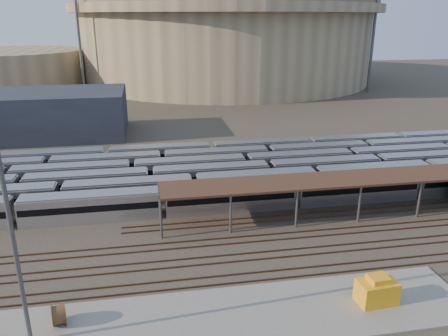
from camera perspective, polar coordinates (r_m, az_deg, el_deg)
ground at (r=54.35m, az=0.51°, el=-9.07°), size 420.00×420.00×0.00m
apron at (r=41.22m, az=-2.71°, el=-19.29°), size 50.00×9.00×0.20m
subway_trains at (r=70.04m, az=-4.50°, el=-0.85°), size 127.92×23.90×3.60m
inspection_shed at (r=63.13m, az=19.87°, el=-1.19°), size 60.30×6.00×5.30m
empty_tracks at (r=50.04m, az=1.58°, el=-11.65°), size 170.00×9.62×0.18m
stadium at (r=190.31m, az=0.24°, el=16.40°), size 124.00×124.00×32.50m
secondary_arena at (r=185.26m, az=-26.56°, el=11.43°), size 56.00×56.00×14.00m
service_building at (r=107.39m, az=-24.08°, el=6.39°), size 42.00×20.00×10.00m
floodlight_0 at (r=158.56m, az=-18.47°, el=16.42°), size 4.00×1.00×38.40m
floodlight_2 at (r=166.91m, az=18.97°, el=16.47°), size 4.00×1.00×38.40m
floodlight_3 at (r=207.12m, az=-10.85°, el=17.47°), size 4.00×1.00×38.40m
cable_reel_east at (r=42.57m, az=-20.77°, el=-17.46°), size 1.52×2.17×1.97m
yard_light_pole at (r=37.05m, az=-25.92°, el=-7.94°), size 0.81×0.36×19.54m
yellow_equipment at (r=44.86m, az=19.31°, el=-15.01°), size 3.74×2.49×2.24m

